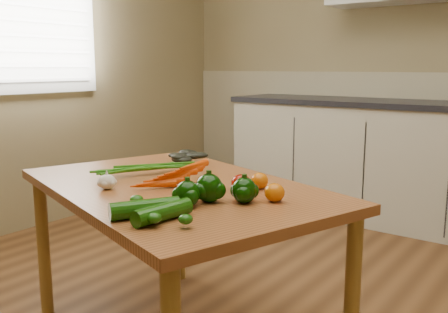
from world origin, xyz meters
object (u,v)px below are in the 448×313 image
Objects in this scene: pepper_c at (188,194)px; tomato_c at (275,192)px; carrot_bunch at (166,174)px; garlic_bulb at (107,182)px; tomato_b at (260,181)px; zucchini_a at (162,212)px; table at (176,204)px; tomato_a at (241,184)px; zucchini_b at (145,208)px; leafy_greens at (185,154)px; pepper_a at (209,188)px; pepper_b at (244,190)px.

tomato_c is at bearing 47.50° from pepper_c.
garlic_bulb is (-0.10, -0.22, -0.00)m from carrot_bunch.
carrot_bunch is 3.57× the size of tomato_b.
zucchini_a is (0.04, -0.16, -0.02)m from pepper_c.
pepper_c is at bearing -17.86° from carrot_bunch.
table is at bearing 8.85° from carrot_bunch.
tomato_a is 0.43m from zucchini_b.
table is at bearing -155.48° from tomato_b.
leafy_greens is 0.92× the size of zucchini_a.
tomato_c is (0.50, 0.00, -0.00)m from carrot_bunch.
table is at bearing -53.79° from leafy_greens.
tomato_a is at bearing -104.45° from tomato_b.
pepper_a reaches higher than tomato_b.
pepper_a is at bearing 75.39° from pepper_c.
pepper_c is 0.17m from zucchini_a.
table is 0.31m from pepper_a.
garlic_bulb is 0.33× the size of zucchini_a.
carrot_bunch reaches higher than table.
pepper_a is at bearing -6.73° from table.
pepper_b is 0.19m from pepper_c.
tomato_b is at bearing 138.47° from tomato_c.
zucchini_b is (-0.05, -0.25, -0.02)m from pepper_a.
pepper_a reaches higher than pepper_c.
table is 22.60× the size of garlic_bulb.
tomato_a reaches higher than zucchini_a.
tomato_b is 0.19m from tomato_c.
zucchini_a is at bearing -20.40° from garlic_bulb.
tomato_a is at bearing 27.79° from table.
tomato_b is at bearing -20.83° from leafy_greens.
pepper_b reaches higher than tomato_a.
tomato_b is (-0.06, 0.19, -0.01)m from pepper_b.
tomato_c is at bearing 20.32° from garlic_bulb.
leafy_greens is 1.93× the size of pepper_a.
zucchini_b is (-0.07, -0.00, 0.00)m from zucchini_a.
table is 8.05× the size of leafy_greens.
pepper_b is (0.42, -0.07, 0.01)m from carrot_bunch.
tomato_c is 0.45m from zucchini_b.
table is at bearing 139.21° from pepper_c.
leafy_greens reaches higher than pepper_b.
pepper_b reaches higher than zucchini_a.
tomato_a is (0.34, 0.04, 0.00)m from carrot_bunch.
zucchini_b is at bearing -98.92° from pepper_c.
garlic_bulb reaches higher than zucchini_a.
pepper_b reaches higher than tomato_c.
table is 0.45m from leafy_greens.
garlic_bulb is 0.98× the size of tomato_b.
tomato_a is (0.43, 0.25, 0.01)m from garlic_bulb.
tomato_a is (0.04, 0.25, -0.01)m from pepper_c.
tomato_a is at bearing 168.13° from tomato_c.
zucchini_b reaches higher than table.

